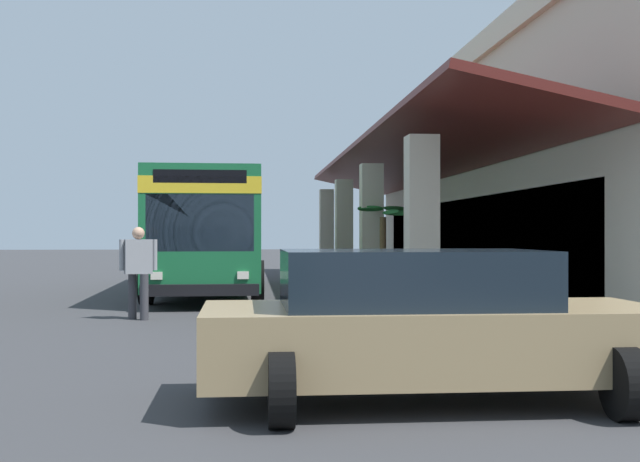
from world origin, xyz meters
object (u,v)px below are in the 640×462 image
at_px(parked_sedan_tan, 427,325).
at_px(pedestrian, 138,267).
at_px(transit_bus, 206,225).
at_px(potted_palm, 383,274).

relative_size(parked_sedan_tan, pedestrian, 2.52).
bearing_deg(pedestrian, transit_bus, 172.84).
bearing_deg(parked_sedan_tan, pedestrian, -154.46).
bearing_deg(transit_bus, parked_sedan_tan, 10.94).
bearing_deg(parked_sedan_tan, potted_palm, 172.56).
distance_m(parked_sedan_tan, pedestrian, 8.80).
distance_m(transit_bus, parked_sedan_tan, 15.35).
bearing_deg(pedestrian, parked_sedan_tan, 25.54).
relative_size(pedestrian, potted_palm, 0.75).
relative_size(parked_sedan_tan, potted_palm, 1.88).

